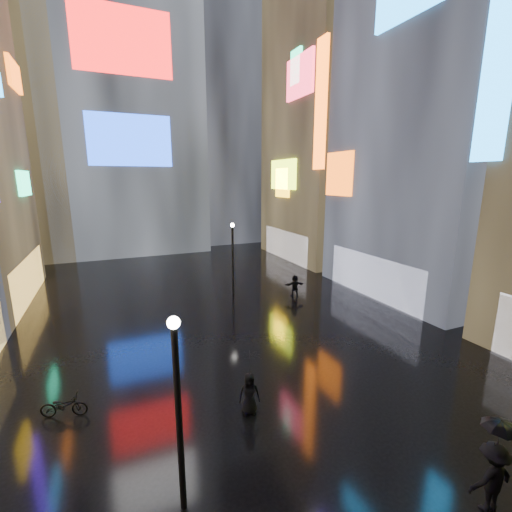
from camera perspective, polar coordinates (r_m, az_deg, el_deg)
ground at (r=23.21m, az=-7.90°, el=-8.10°), size 140.00×140.00×0.00m
building_right_mid at (r=28.91m, az=28.93°, el=24.81°), size 10.28×13.70×30.00m
building_right_far at (r=38.20m, az=12.26°, el=21.10°), size 10.28×12.00×28.00m
tower_main at (r=46.84m, az=-21.78°, el=27.71°), size 16.00×14.20×42.00m
tower_flank_right at (r=50.00m, az=-6.43°, el=22.73°), size 12.00×12.00×34.00m
tower_flank_left at (r=44.08m, az=-35.81°, el=16.64°), size 10.00×10.00×26.00m
lamp_near at (r=9.02m, az=-12.83°, el=-23.15°), size 0.30×0.30×5.20m
lamp_far at (r=24.41m, az=-3.89°, el=0.24°), size 0.30×0.30×5.20m
pedestrian_2 at (r=11.70m, az=34.61°, el=-28.09°), size 1.30×0.86×1.88m
pedestrian_4 at (r=13.05m, az=-1.12°, el=-21.94°), size 0.86×0.68×1.54m
pedestrian_5 at (r=24.64m, az=6.48°, el=-4.94°), size 1.48×0.69×1.53m
umbrella_1 at (r=10.95m, az=35.53°, el=-22.81°), size 1.02×1.02×0.71m
umbrella_2 at (r=12.42m, az=-1.15°, el=-17.48°), size 1.12×1.13×0.81m
bicycle at (r=14.73m, az=-29.40°, el=-20.90°), size 1.69×0.99×0.84m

